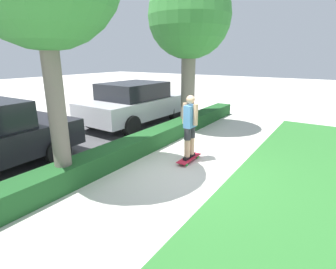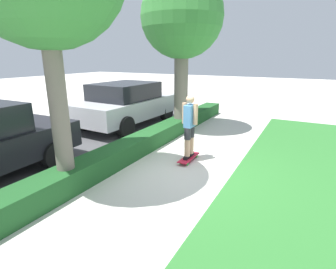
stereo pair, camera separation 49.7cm
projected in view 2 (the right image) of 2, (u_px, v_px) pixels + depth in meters
The scene contains 7 objects.
ground_plane at pixel (187, 169), 6.05m from camera, with size 60.00×60.00×0.00m, color beige.
street_asphalt at pixel (61, 142), 7.97m from camera, with size 12.74×5.00×0.01m.
hedge_row at pixel (130, 149), 6.71m from camera, with size 12.74×0.60×0.46m.
skateboard at pixel (189, 158), 6.53m from camera, with size 0.86×0.24×0.09m.
skater_person at pixel (190, 125), 6.29m from camera, with size 0.48×0.40×1.55m.
tree_mid at pixel (182, 19), 8.14m from camera, with size 2.59×2.59×4.99m.
parked_car_middle at pixel (127, 103), 9.73m from camera, with size 4.43×2.16×1.59m.
Camera 2 is at (-5.10, -2.27, 2.50)m, focal length 28.00 mm.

